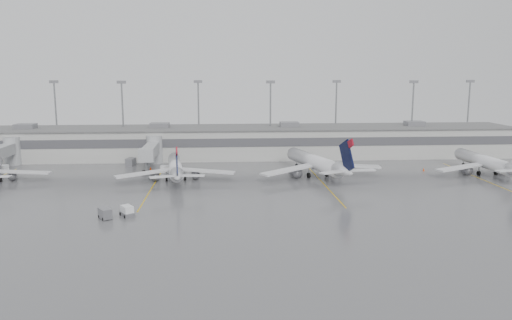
{
  "coord_description": "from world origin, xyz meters",
  "views": [
    {
      "loc": [
        -3.45,
        -76.57,
        22.68
      ],
      "look_at": [
        3.53,
        24.0,
        5.0
      ],
      "focal_mm": 35.0,
      "sensor_mm": 36.0,
      "label": 1
    }
  ],
  "objects": [
    {
      "name": "cone_c",
      "position": [
        21.63,
        37.79,
        0.35
      ],
      "size": [
        0.44,
        0.44,
        0.7
      ],
      "primitive_type": "cone",
      "color": "#DC3C04",
      "rests_on": "ground"
    },
    {
      "name": "baggage_cart",
      "position": [
        -21.92,
        0.65,
        0.87
      ],
      "size": [
        2.64,
        2.98,
        1.67
      ],
      "rotation": [
        0.0,
        0.0,
        0.56
      ],
      "color": "slate",
      "rests_on": "ground"
    },
    {
      "name": "ground",
      "position": [
        0.0,
        0.0,
        0.0
      ],
      "size": [
        260.0,
        260.0,
        0.0
      ],
      "primitive_type": "plane",
      "color": "#57575A",
      "rests_on": "ground"
    },
    {
      "name": "cone_b",
      "position": [
        -20.33,
        40.51,
        0.4
      ],
      "size": [
        0.5,
        0.5,
        0.8
      ],
      "primitive_type": "cone",
      "color": "#DC3C04",
      "rests_on": "ground"
    },
    {
      "name": "terminal",
      "position": [
        -0.01,
        57.98,
        4.17
      ],
      "size": [
        152.0,
        17.0,
        9.45
      ],
      "color": "#AEAEA9",
      "rests_on": "ground"
    },
    {
      "name": "gse_uld_b",
      "position": [
        -16.49,
        37.53,
        0.78
      ],
      "size": [
        2.22,
        1.48,
        1.57
      ],
      "primitive_type": "cube",
      "rotation": [
        0.0,
        0.0,
        -0.0
      ],
      "color": "white",
      "rests_on": "ground"
    },
    {
      "name": "jet_mid_right",
      "position": [
        17.4,
        30.14,
        3.21
      ],
      "size": [
        27.48,
        31.22,
        10.33
      ],
      "rotation": [
        0.0,
        0.0,
        0.27
      ],
      "color": "silver",
      "rests_on": "ground"
    },
    {
      "name": "cone_d",
      "position": [
        43.62,
        34.83,
        0.37
      ],
      "size": [
        0.47,
        0.47,
        0.74
      ],
      "primitive_type": "cone",
      "color": "#DC3C04",
      "rests_on": "ground"
    },
    {
      "name": "jet_bridge_left",
      "position": [
        -55.5,
        45.72,
        3.87
      ],
      "size": [
        4.0,
        17.2,
        7.0
      ],
      "color": "#949699",
      "rests_on": "ground"
    },
    {
      "name": "light_masts",
      "position": [
        0.0,
        63.75,
        12.03
      ],
      "size": [
        142.4,
        8.0,
        20.6
      ],
      "color": "gray",
      "rests_on": "ground"
    },
    {
      "name": "stand_markings",
      "position": [
        -0.0,
        24.0,
        0.01
      ],
      "size": [
        105.25,
        40.0,
        0.01
      ],
      "color": "gold",
      "rests_on": "ground"
    },
    {
      "name": "jet_mid_left",
      "position": [
        -13.35,
        28.55,
        2.84
      ],
      "size": [
        25.07,
        28.25,
        9.15
      ],
      "rotation": [
        0.0,
        0.0,
        0.12
      ],
      "color": "silver",
      "rests_on": "ground"
    },
    {
      "name": "gse_uld_c",
      "position": [
        19.79,
        42.36,
        0.77
      ],
      "size": [
        2.56,
        2.15,
        1.55
      ],
      "primitive_type": "cube",
      "rotation": [
        0.0,
        0.0,
        0.37
      ],
      "color": "white",
      "rests_on": "ground"
    },
    {
      "name": "gse_loader",
      "position": [
        -26.02,
        46.73,
        0.92
      ],
      "size": [
        2.38,
        3.25,
        1.84
      ],
      "primitive_type": "cube",
      "rotation": [
        0.0,
        0.0,
        -0.19
      ],
      "color": "slate",
      "rests_on": "ground"
    },
    {
      "name": "jet_bridge_right",
      "position": [
        -20.5,
        45.72,
        3.87
      ],
      "size": [
        4.0,
        17.2,
        7.0
      ],
      "color": "#949699",
      "rests_on": "ground"
    },
    {
      "name": "baggage_tug",
      "position": [
        -18.72,
        1.85,
        0.67
      ],
      "size": [
        2.79,
        3.12,
        1.71
      ],
      "rotation": [
        0.0,
        0.0,
        0.56
      ],
      "color": "white",
      "rests_on": "ground"
    },
    {
      "name": "jet_far_right",
      "position": [
        55.84,
        29.53,
        2.94
      ],
      "size": [
        26.12,
        29.29,
        9.48
      ],
      "rotation": [
        0.0,
        0.0,
        0.03
      ],
      "color": "silver",
      "rests_on": "ground"
    },
    {
      "name": "gse_uld_a",
      "position": [
        -53.81,
        38.84,
        0.97
      ],
      "size": [
        3.06,
        2.34,
        1.95
      ],
      "primitive_type": "cube",
      "rotation": [
        0.0,
        0.0,
        -0.2
      ],
      "color": "white",
      "rests_on": "ground"
    }
  ]
}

